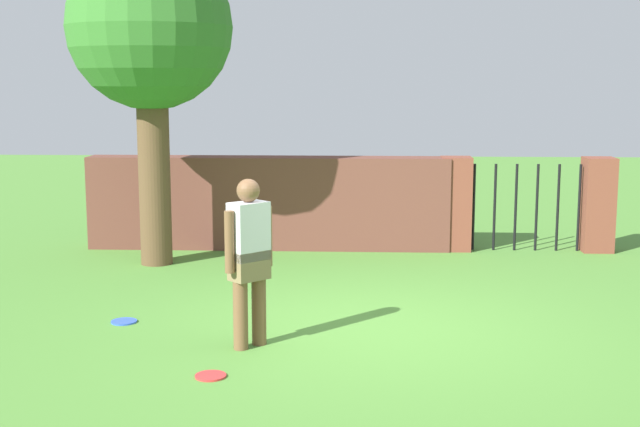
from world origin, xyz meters
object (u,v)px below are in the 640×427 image
(tree, at_px, (150,33))
(frisbee_red, at_px, (211,376))
(person, at_px, (249,255))
(frisbee_blue, at_px, (124,322))

(tree, xyz_separation_m, frisbee_red, (1.54, -4.52, -3.14))
(frisbee_red, bearing_deg, person, 74.78)
(frisbee_red, bearing_deg, tree, 108.81)
(frisbee_red, bearing_deg, frisbee_blue, 126.65)
(person, distance_m, frisbee_blue, 1.85)
(frisbee_blue, bearing_deg, frisbee_red, -53.35)
(person, bearing_deg, frisbee_red, 30.14)
(tree, distance_m, person, 4.65)
(tree, distance_m, frisbee_red, 5.71)
(frisbee_blue, bearing_deg, tree, 96.60)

